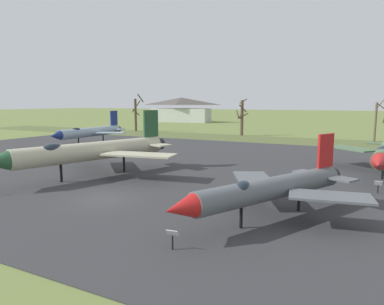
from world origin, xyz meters
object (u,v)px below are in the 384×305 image
info_placard_front_right (54,146)px  visitor_building (181,110)px  jet_fighter_rear_left (270,188)px  info_placard_rear_left (172,237)px  jet_fighter_front_right (90,132)px  jet_fighter_rear_center (91,151)px  info_placard_front_left (378,186)px

info_placard_front_right → visitor_building: (-19.62, 71.62, 3.45)m
jet_fighter_rear_left → info_placard_rear_left: 6.81m
jet_fighter_front_right → jet_fighter_rear_center: (17.10, -17.80, 0.28)m
info_placard_front_left → info_placard_rear_left: (-8.36, -15.51, 0.02)m
jet_fighter_front_right → jet_fighter_rear_left: (34.26, -21.94, -0.24)m
info_placard_front_left → jet_fighter_rear_center: jet_fighter_rear_center is taller
jet_fighter_front_right → jet_fighter_rear_left: jet_fighter_front_right is taller
jet_fighter_front_right → visitor_building: bearing=106.8°
jet_fighter_rear_center → visitor_building: bearing=114.0°
info_placard_front_left → info_placard_front_right: (-39.66, 5.39, 0.02)m
jet_fighter_rear_left → info_placard_front_left: bearing=59.6°
info_placard_front_left → info_placard_front_right: 40.02m
jet_fighter_rear_center → visitor_building: 90.09m
info_placard_front_left → info_placard_front_right: size_ratio=0.97×
info_placard_front_left → jet_fighter_rear_left: jet_fighter_rear_left is taller
jet_fighter_rear_left → visitor_building: (-53.74, 86.46, 2.19)m
info_placard_front_left → jet_fighter_rear_left: (-5.54, -9.45, 1.28)m
info_placard_front_right → jet_fighter_rear_center: size_ratio=0.06×
jet_fighter_front_right → info_placard_rear_left: bearing=-41.7°
jet_fighter_rear_center → info_placard_front_left: bearing=13.2°
info_placard_rear_left → visitor_building: visitor_building is taller
jet_fighter_front_right → visitor_building: 67.42m
info_placard_front_right → jet_fighter_front_right: bearing=91.2°
jet_fighter_rear_center → jet_fighter_rear_left: size_ratio=1.31×
visitor_building → info_placard_front_right: bearing=-74.7°
jet_fighter_front_right → jet_fighter_rear_left: size_ratio=1.18×
info_placard_front_right → jet_fighter_rear_left: jet_fighter_rear_left is taller
jet_fighter_rear_left → info_placard_rear_left: bearing=-115.0°
info_placard_front_right → info_placard_rear_left: (31.30, -20.90, -0.00)m
info_placard_front_left → jet_fighter_rear_left: size_ratio=0.08×
jet_fighter_front_right → info_placard_front_right: jet_fighter_front_right is taller
jet_fighter_rear_left → visitor_building: bearing=121.9°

